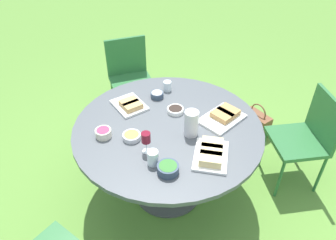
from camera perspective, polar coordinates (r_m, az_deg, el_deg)
name	(u,v)px	position (r m, az deg, el deg)	size (l,w,h in m)	color
ground_plane	(168,190)	(3.04, 0.00, -12.14)	(40.00, 40.00, 0.00)	#5B8C38
dining_table	(168,136)	(2.57, 0.00, -2.89)	(1.45, 1.45, 0.75)	#4C4C51
chair_near_left	(307,134)	(3.03, 23.12, -2.27)	(0.59, 0.58, 0.89)	#2D6B38
chair_near_right	(130,73)	(3.64, -6.69, 8.06)	(0.53, 0.54, 0.89)	#2D6B38
water_pitcher	(191,123)	(2.37, 4.08, -0.58)	(0.11, 0.10, 0.20)	silver
wine_glass	(146,139)	(2.22, -3.86, -3.26)	(0.06, 0.06, 0.17)	silver
platter_bread_main	(130,105)	(2.70, -6.63, 2.66)	(0.29, 0.23, 0.06)	white
platter_charcuterie	(223,116)	(2.60, 9.64, 0.69)	(0.29, 0.37, 0.06)	white
platter_sandwich_side	(211,153)	(2.25, 7.51, -5.75)	(0.38, 0.39, 0.08)	white
bowl_fries	(132,136)	(2.39, -6.36, -2.82)	(0.13, 0.13, 0.04)	silver
bowl_salad	(168,168)	(2.13, 0.00, -8.42)	(0.14, 0.14, 0.06)	#334256
bowl_olives	(175,110)	(2.63, 1.30, 1.77)	(0.13, 0.13, 0.04)	white
bowl_dip_red	(103,133)	(2.44, -11.20, -2.19)	(0.12, 0.12, 0.06)	beige
bowl_dip_cream	(157,95)	(2.80, -1.92, 4.45)	(0.11, 0.11, 0.05)	#334256
cup_water_near	(153,158)	(2.17, -2.67, -6.58)	(0.08, 0.08, 0.11)	silver
cup_water_far	(167,86)	(2.89, -0.12, 5.94)	(0.07, 0.07, 0.09)	silver
handbag	(256,123)	(3.66, 15.11, -0.46)	(0.30, 0.14, 0.37)	brown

